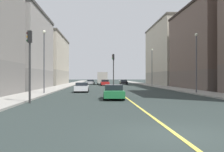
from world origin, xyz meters
TOP-DOWN VIEW (x-y plane):
  - ground_plane at (0.00, 0.00)m, footprint 400.00×400.00m
  - sidewalk_left at (9.92, 49.00)m, footprint 3.33×168.00m
  - sidewalk_right at (-9.92, 49.00)m, footprint 3.33×168.00m
  - lane_center_stripe at (0.00, 49.00)m, footprint 0.16×154.00m
  - building_left_mid at (16.85, 34.23)m, footprint 10.84×19.02m
  - building_left_far at (16.85, 57.44)m, footprint 10.84×25.15m
  - building_right_midblock at (-16.85, 35.52)m, footprint 10.84×18.36m
  - building_right_distant at (-16.85, 60.90)m, footprint 10.84×25.04m
  - traffic_light_right_near at (-7.87, 11.34)m, footprint 0.40×0.32m
  - traffic_light_median_far at (-0.22, 33.24)m, footprint 0.40×0.32m
  - street_lamp_left_near at (8.85, 21.54)m, footprint 0.36×0.36m
  - street_lamp_right_near at (-8.85, 21.73)m, footprint 0.36×0.36m
  - street_lamp_left_far at (8.85, 47.15)m, footprint 0.36×0.36m
  - car_green at (-1.28, 14.83)m, footprint 1.92×4.62m
  - car_white at (-4.80, 26.17)m, footprint 1.80×4.39m
  - car_black at (4.16, 61.38)m, footprint 1.83×4.42m
  - car_red at (-1.09, 52.07)m, footprint 2.01×4.41m
  - car_silver at (-4.59, 61.44)m, footprint 2.07×4.17m
  - box_truck at (-1.56, 59.82)m, footprint 2.59×7.56m

SIDE VIEW (x-z plane):
  - ground_plane at x=0.00m, z-range 0.00..0.00m
  - lane_center_stripe at x=0.00m, z-range 0.00..0.01m
  - sidewalk_left at x=9.92m, z-range 0.00..0.15m
  - sidewalk_right at x=-9.92m, z-range 0.00..0.15m
  - car_silver at x=-4.59m, z-range -0.03..1.28m
  - car_white at x=-4.80m, z-range 0.00..1.26m
  - car_green at x=-1.28m, z-range -0.01..1.28m
  - car_black at x=4.16m, z-range -0.01..1.29m
  - car_red at x=-1.09m, z-range -0.03..1.35m
  - box_truck at x=-1.56m, z-range 0.10..3.29m
  - traffic_light_right_near at x=-7.87m, z-range 0.84..6.33m
  - traffic_light_median_far at x=-0.22m, z-range 0.86..6.50m
  - street_lamp_left_near at x=8.85m, z-range 0.90..7.89m
  - street_lamp_right_near at x=-8.85m, z-range 0.91..8.10m
  - street_lamp_left_far at x=8.85m, z-range 0.93..8.77m
  - building_right_distant at x=-16.85m, z-range 0.01..12.55m
  - building_right_midblock at x=-16.85m, z-range 0.01..12.65m
  - building_left_mid at x=16.85m, z-range 0.01..13.53m
  - building_left_far at x=16.85m, z-range 0.01..15.41m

